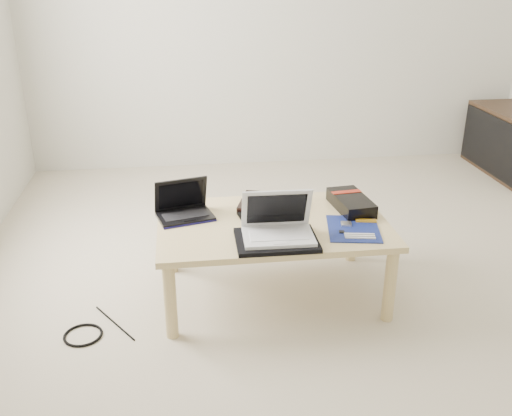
{
  "coord_description": "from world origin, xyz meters",
  "views": [
    {
      "loc": [
        -0.81,
        -2.55,
        1.54
      ],
      "look_at": [
        -0.48,
        -0.09,
        0.48
      ],
      "focal_mm": 40.0,
      "sensor_mm": 36.0,
      "label": 1
    }
  ],
  "objects": [
    {
      "name": "ground",
      "position": [
        0.0,
        0.0,
        0.0
      ],
      "size": [
        4.0,
        4.0,
        0.0
      ],
      "primitive_type": "plane",
      "color": "#BFB49A",
      "rests_on": "ground"
    },
    {
      "name": "coffee_table",
      "position": [
        -0.4,
        -0.09,
        0.35
      ],
      "size": [
        1.1,
        0.7,
        0.4
      ],
      "color": "tan",
      "rests_on": "ground"
    },
    {
      "name": "book",
      "position": [
        -0.38,
        0.1,
        0.42
      ],
      "size": [
        0.36,
        0.33,
        0.03
      ],
      "color": "black",
      "rests_on": "coffee_table"
    },
    {
      "name": "netbook",
      "position": [
        -0.82,
        0.03,
        0.44
      ],
      "size": [
        0.3,
        0.25,
        0.19
      ],
      "color": "black",
      "rests_on": "coffee_table"
    },
    {
      "name": "tablet",
      "position": [
        -0.44,
        -0.05,
        0.41
      ],
      "size": [
        0.26,
        0.21,
        0.01
      ],
      "color": "black",
      "rests_on": "coffee_table"
    },
    {
      "name": "remote",
      "position": [
        -0.3,
        -0.08,
        0.41
      ],
      "size": [
        0.08,
        0.24,
        0.02
      ],
      "color": "#BABABF",
      "rests_on": "coffee_table"
    },
    {
      "name": "neoprene_sleeve",
      "position": [
        -0.42,
        -0.31,
        0.41
      ],
      "size": [
        0.37,
        0.27,
        0.02
      ],
      "primitive_type": "cube",
      "rotation": [
        0.0,
        0.0,
        -0.01
      ],
      "color": "black",
      "rests_on": "coffee_table"
    },
    {
      "name": "white_laptop",
      "position": [
        -0.41,
        -0.28,
        0.46
      ],
      "size": [
        0.32,
        0.23,
        0.21
      ],
      "color": "silver",
      "rests_on": "neoprene_sleeve"
    },
    {
      "name": "motherboard",
      "position": [
        -0.04,
        -0.23,
        0.4
      ],
      "size": [
        0.28,
        0.33,
        0.01
      ],
      "color": "#0C1950",
      "rests_on": "coffee_table"
    },
    {
      "name": "gpu_box",
      "position": [
        0.02,
        0.02,
        0.43
      ],
      "size": [
        0.19,
        0.32,
        0.07
      ],
      "color": "black",
      "rests_on": "coffee_table"
    },
    {
      "name": "cable_coil",
      "position": [
        -0.48,
        -0.04,
        0.41
      ],
      "size": [
        0.12,
        0.12,
        0.01
      ],
      "primitive_type": "torus",
      "rotation": [
        0.0,
        0.0,
        0.28
      ],
      "color": "black",
      "rests_on": "coffee_table"
    },
    {
      "name": "floor_cable_coil",
      "position": [
        -1.3,
        -0.34,
        0.01
      ],
      "size": [
        0.2,
        0.2,
        0.01
      ],
      "primitive_type": "torus",
      "rotation": [
        0.0,
        0.0,
        0.16
      ],
      "color": "black",
      "rests_on": "ground"
    },
    {
      "name": "floor_cable_trail",
      "position": [
        -1.17,
        -0.26,
        0.0
      ],
      "size": [
        0.21,
        0.3,
        0.01
      ],
      "primitive_type": "cylinder",
      "rotation": [
        1.57,
        0.0,
        0.59
      ],
      "color": "black",
      "rests_on": "ground"
    }
  ]
}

